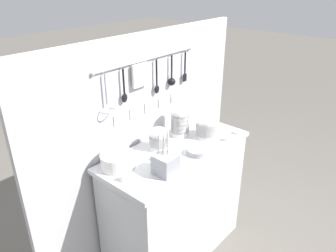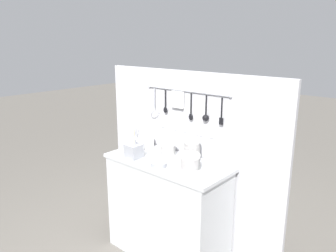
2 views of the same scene
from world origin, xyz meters
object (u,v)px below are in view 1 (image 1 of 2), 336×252
steel_mixing_bowl (197,152)px  cup_beside_plates (123,178)px  bowl_stack_short_front (180,122)px  plate_stack (117,161)px  cup_back_right (238,132)px  cutlery_caddy (166,164)px  cup_by_caddy (156,158)px  cup_back_left (180,160)px  cup_front_left (227,138)px  bowl_stack_tall_left (207,128)px  bowl_stack_nested_right (159,140)px

steel_mixing_bowl → cup_beside_plates: bearing=165.3°
bowl_stack_short_front → plate_stack: size_ratio=0.98×
cup_back_right → cutlery_caddy: bearing=175.2°
cup_by_caddy → cup_beside_plates: (-0.29, -0.01, 0.00)m
plate_stack → cup_back_left: bearing=-40.3°
bowl_stack_short_front → cup_back_left: (-0.29, -0.24, -0.08)m
steel_mixing_bowl → cup_by_caddy: (-0.23, 0.15, 0.00)m
cutlery_caddy → cup_front_left: bearing=-5.3°
cup_back_left → plate_stack: bearing=139.7°
cup_beside_plates → bowl_stack_tall_left: bearing=-2.9°
cup_beside_plates → bowl_stack_short_front: bearing=10.5°
cutlery_caddy → cup_beside_plates: bearing=149.4°
cup_front_left → cutlery_caddy: bearing=174.7°
cutlery_caddy → cup_beside_plates: 0.26m
steel_mixing_bowl → bowl_stack_short_front: bearing=61.5°
bowl_stack_tall_left → bowl_stack_nested_right: size_ratio=1.18×
cup_back_right → bowl_stack_nested_right: bearing=151.6°
bowl_stack_tall_left → steel_mixing_bowl: (-0.25, -0.10, -0.05)m
plate_stack → cup_front_left: (0.74, -0.32, -0.03)m
cup_front_left → cup_by_caddy: bearing=159.5°
cup_by_caddy → bowl_stack_nested_right: bearing=35.5°
bowl_stack_tall_left → cup_back_left: bowl_stack_tall_left is taller
cup_back_right → cup_back_left: 0.59m
cup_beside_plates → cup_back_left: (0.37, -0.12, 0.00)m
bowl_stack_short_front → cup_back_right: size_ratio=5.56×
cup_back_right → bowl_stack_short_front: bearing=133.1°
cup_back_right → cup_back_left: same height
plate_stack → cup_front_left: 0.80m
bowl_stack_tall_left → cup_beside_plates: 0.77m
bowl_stack_short_front → bowl_stack_nested_right: bearing=-174.9°
cup_by_caddy → cup_back_right: bearing=-16.9°
bowl_stack_tall_left → cup_back_right: bowl_stack_tall_left is taller
cup_beside_plates → cup_back_left: 0.39m
bowl_stack_short_front → cutlery_caddy: (-0.44, -0.25, -0.04)m
cup_front_left → cup_back_right: size_ratio=1.00×
bowl_stack_tall_left → steel_mixing_bowl: bearing=-158.4°
steel_mixing_bowl → cup_back_left: 0.15m
cutlery_caddy → cup_by_caddy: bearing=64.5°
cup_back_left → cup_back_right: bearing=-7.0°
steel_mixing_bowl → cutlery_caddy: cutlery_caddy is taller
cup_front_left → cup_beside_plates: same height
steel_mixing_bowl → cutlery_caddy: (-0.30, 0.01, 0.05)m
bowl_stack_nested_right → plate_stack: bearing=174.9°
plate_stack → cup_beside_plates: size_ratio=5.68×
steel_mixing_bowl → cup_by_caddy: bearing=147.8°
steel_mixing_bowl → cup_front_left: bearing=-9.4°
cup_front_left → plate_stack: bearing=156.8°
plate_stack → cutlery_caddy: size_ratio=0.73×
cup_by_caddy → cup_back_right: (0.67, -0.20, 0.00)m
bowl_stack_short_front → cup_beside_plates: (-0.66, -0.12, -0.08)m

